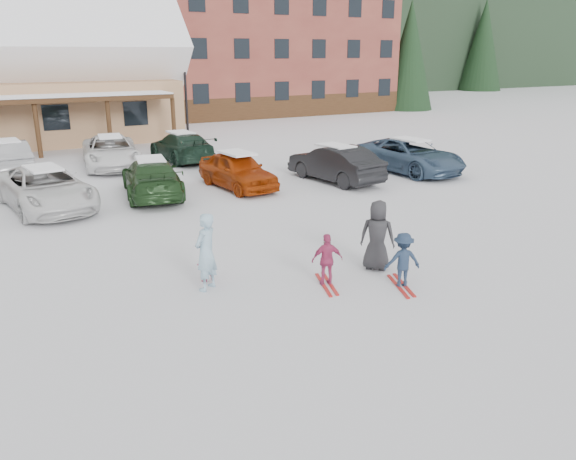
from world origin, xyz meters
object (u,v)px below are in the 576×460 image
alpine_hotel (227,11)px  child_navy (403,260)px  toddler_red (205,265)px  parked_car_11 (182,147)px  child_magenta (327,260)px  parked_car_2 (46,188)px  bystander_dark (377,235)px  adult_skier (206,252)px  parked_car_4 (237,170)px  parked_car_6 (409,156)px  lamp_post (185,82)px  parked_car_5 (335,164)px  parked_car_3 (152,178)px  parked_car_9 (9,156)px  parked_car_10 (111,152)px

alpine_hotel → child_navy: alpine_hotel is taller
alpine_hotel → toddler_red: alpine_hotel is taller
alpine_hotel → parked_car_11: size_ratio=6.36×
child_magenta → parked_car_2: (-5.02, 10.37, 0.11)m
bystander_dark → parked_car_11: size_ratio=0.36×
adult_skier → parked_car_2: adult_skier is taller
parked_car_4 → parked_car_6: parked_car_6 is taller
toddler_red → parked_car_6: 14.89m
lamp_post → parked_car_4: lamp_post is taller
child_navy → parked_car_5: (4.77, 10.20, 0.11)m
parked_car_3 → alpine_hotel: bearing=-108.6°
toddler_red → bystander_dark: (4.08, -1.32, 0.48)m
alpine_hotel → adult_skier: bearing=-113.6°
parked_car_2 → parked_car_5: (11.28, -1.09, 0.03)m
parked_car_9 → parked_car_10: size_ratio=0.81×
parked_car_3 → parked_car_5: bearing=-179.0°
alpine_hotel → parked_car_11: bearing=-118.5°
parked_car_3 → toddler_red: bearing=92.1°
child_navy → parked_car_11: size_ratio=0.27×
adult_skier → parked_car_10: 15.83m
child_navy → parked_car_3: 11.66m
child_navy → child_magenta: child_navy is taller
parked_car_3 → child_magenta: bearing=106.5°
adult_skier → child_magenta: adult_skier is taller
parked_car_6 → parked_car_10: size_ratio=1.01×
adult_skier → parked_car_5: adult_skier is taller
parked_car_10 → lamp_post: bearing=59.1°
lamp_post → parked_car_2: lamp_post is taller
child_navy → parked_car_11: (0.55, 17.85, 0.06)m
parked_car_10 → bystander_dark: bearing=-71.8°
bystander_dark → parked_car_3: bearing=-29.2°
child_magenta → bystander_dark: size_ratio=0.71×
parked_car_3 → adult_skier: bearing=91.6°
parked_car_5 → parked_car_2: bearing=-13.6°
lamp_post → parked_car_9: lamp_post is taller
parked_car_4 → parked_car_5: size_ratio=0.91×
bystander_dark → parked_car_3: size_ratio=0.36×
parked_car_9 → parked_car_6: bearing=146.5°
toddler_red → parked_car_4: (4.56, 8.51, 0.31)m
parked_car_2 → parked_car_4: (7.14, -0.27, -0.01)m
child_magenta → parked_car_3: bearing=-65.2°
alpine_hotel → parked_car_3: 32.74m
parked_car_5 → parked_car_11: size_ratio=0.94×
parked_car_2 → parked_car_11: bearing=33.8°
parked_car_2 → parked_car_4: 7.15m
child_magenta → parked_car_11: size_ratio=0.26×
child_magenta → parked_car_4: bearing=-84.0°
alpine_hotel → parked_car_3: alpine_hotel is taller
lamp_post → parked_car_4: bearing=-101.4°
parked_car_5 → parked_car_10: bearing=-52.8°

